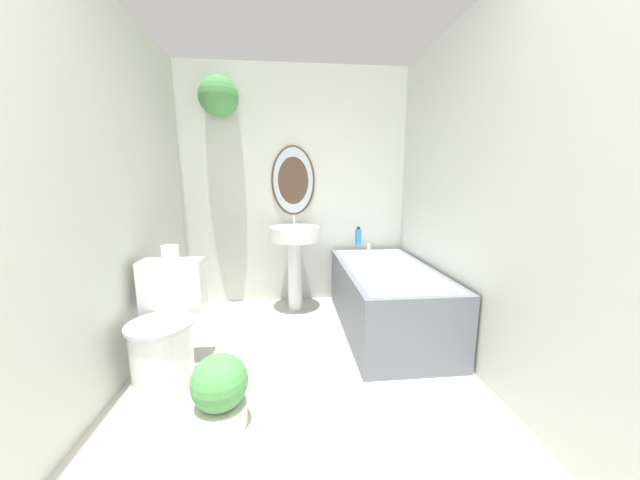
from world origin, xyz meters
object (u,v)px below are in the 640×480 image
object	(u,v)px
bathtub	(386,297)
toilet_paper_roll	(170,253)
toilet	(166,330)
shampoo_bottle	(358,237)
pedestal_sink	(295,246)
potted_plant	(220,391)

from	to	relation	value
bathtub	toilet_paper_roll	bearing A→B (deg)	-167.29
toilet	shampoo_bottle	bearing A→B (deg)	37.40
toilet	bathtub	size ratio (longest dim) A/B	0.50
bathtub	pedestal_sink	bearing A→B (deg)	146.45
toilet	pedestal_sink	world-z (taller)	pedestal_sink
toilet	potted_plant	world-z (taller)	toilet
shampoo_bottle	toilet_paper_roll	xyz separation A→B (m)	(-1.50, -0.96, 0.08)
shampoo_bottle	toilet_paper_roll	distance (m)	1.78
toilet	potted_plant	size ratio (longest dim) A/B	1.87
toilet	bathtub	xyz separation A→B (m)	(1.62, 0.55, -0.04)
potted_plant	pedestal_sink	bearing A→B (deg)	74.52
pedestal_sink	bathtub	bearing A→B (deg)	-33.55
potted_plant	toilet	bearing A→B (deg)	131.77
bathtub	potted_plant	bearing A→B (deg)	-139.35
bathtub	potted_plant	world-z (taller)	bathtub
toilet	pedestal_sink	bearing A→B (deg)	51.25
toilet	toilet_paper_roll	distance (m)	0.50
pedestal_sink	toilet_paper_roll	xyz separation A→B (m)	(-0.85, -0.88, 0.15)
toilet_paper_roll	toilet	bearing A→B (deg)	-90.00
potted_plant	toilet_paper_roll	distance (m)	0.99
toilet	toilet_paper_roll	xyz separation A→B (m)	(-0.00, 0.18, 0.47)
toilet_paper_roll	pedestal_sink	bearing A→B (deg)	45.83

